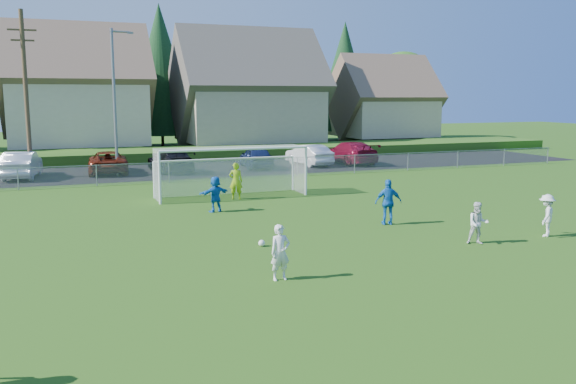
% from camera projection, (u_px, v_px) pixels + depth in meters
% --- Properties ---
extents(ground, '(160.00, 160.00, 0.00)m').
position_uv_depth(ground, '(399.00, 291.00, 15.67)').
color(ground, '#193D0C').
rests_on(ground, ground).
extents(asphalt_lot, '(60.00, 60.00, 0.00)m').
position_uv_depth(asphalt_lot, '(184.00, 170.00, 41.03)').
color(asphalt_lot, black).
rests_on(asphalt_lot, ground).
extents(grass_embankment, '(70.00, 6.00, 0.80)m').
position_uv_depth(grass_embankment, '(165.00, 154.00, 47.88)').
color(grass_embankment, '#1E420F').
rests_on(grass_embankment, ground).
extents(soccer_ball, '(0.22, 0.22, 0.22)m').
position_uv_depth(soccer_ball, '(262.00, 243.00, 20.30)').
color(soccer_ball, white).
rests_on(soccer_ball, ground).
extents(player_white_a, '(0.58, 0.40, 1.54)m').
position_uv_depth(player_white_a, '(280.00, 252.00, 16.51)').
color(player_white_a, silver).
rests_on(player_white_a, ground).
extents(player_white_b, '(0.87, 0.80, 1.44)m').
position_uv_depth(player_white_b, '(478.00, 223.00, 20.54)').
color(player_white_b, silver).
rests_on(player_white_b, ground).
extents(player_white_c, '(1.12, 1.05, 1.52)m').
position_uv_depth(player_white_c, '(547.00, 215.00, 21.67)').
color(player_white_c, silver).
rests_on(player_white_c, ground).
extents(player_blue_a, '(1.12, 0.70, 1.78)m').
position_uv_depth(player_blue_a, '(388.00, 202.00, 23.63)').
color(player_blue_a, blue).
rests_on(player_blue_a, ground).
extents(player_blue_b, '(1.50, 0.88, 1.54)m').
position_uv_depth(player_blue_b, '(215.00, 194.00, 26.27)').
color(player_blue_b, blue).
rests_on(player_blue_b, ground).
extents(goalkeeper, '(0.75, 0.60, 1.78)m').
position_uv_depth(goalkeeper, '(236.00, 181.00, 29.42)').
color(goalkeeper, '#A7CE18').
rests_on(goalkeeper, ground).
extents(car_b, '(2.31, 5.10, 1.62)m').
position_uv_depth(car_b, '(22.00, 165.00, 37.04)').
color(car_b, silver).
rests_on(car_b, ground).
extents(car_c, '(2.74, 5.32, 1.44)m').
position_uv_depth(car_c, '(108.00, 162.00, 39.40)').
color(car_c, '#5D1A0A').
rests_on(car_c, ground).
extents(car_d, '(2.58, 5.36, 1.51)m').
position_uv_depth(car_d, '(171.00, 160.00, 40.14)').
color(car_d, black).
rests_on(car_d, ground).
extents(car_e, '(2.17, 4.53, 1.49)m').
position_uv_depth(car_e, '(256.00, 157.00, 42.20)').
color(car_e, '#131F45').
rests_on(car_e, ground).
extents(car_f, '(2.13, 4.68, 1.49)m').
position_uv_depth(car_f, '(309.00, 155.00, 43.90)').
color(car_f, silver).
rests_on(car_f, ground).
extents(car_g, '(2.41, 5.65, 1.62)m').
position_uv_depth(car_g, '(350.00, 153.00, 44.91)').
color(car_g, maroon).
rests_on(car_g, ground).
extents(soccer_goal, '(7.42, 1.90, 2.50)m').
position_uv_depth(soccer_goal, '(230.00, 164.00, 30.21)').
color(soccer_goal, white).
rests_on(soccer_goal, ground).
extents(chainlink_fence, '(52.06, 0.06, 1.20)m').
position_uv_depth(chainlink_fence, '(203.00, 170.00, 35.86)').
color(chainlink_fence, gray).
rests_on(chainlink_fence, ground).
extents(streetlight, '(1.38, 0.18, 9.00)m').
position_uv_depth(streetlight, '(115.00, 98.00, 37.31)').
color(streetlight, slate).
rests_on(streetlight, ground).
extents(utility_pole, '(1.60, 0.26, 10.00)m').
position_uv_depth(utility_pole, '(26.00, 93.00, 36.40)').
color(utility_pole, '#473321').
rests_on(utility_pole, ground).
extents(houses_row, '(53.90, 11.45, 13.27)m').
position_uv_depth(houses_row, '(170.00, 69.00, 54.37)').
color(houses_row, tan).
rests_on(houses_row, ground).
extents(tree_row, '(65.98, 12.36, 13.80)m').
position_uv_depth(tree_row, '(150.00, 76.00, 59.89)').
color(tree_row, '#382616').
rests_on(tree_row, ground).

